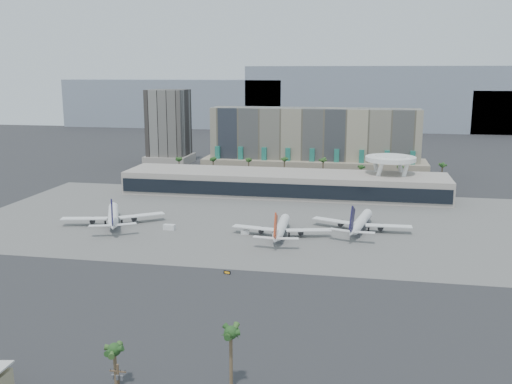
% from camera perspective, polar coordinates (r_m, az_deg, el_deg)
% --- Properties ---
extents(ground, '(900.00, 900.00, 0.00)m').
position_cam_1_polar(ground, '(200.00, -1.61, -6.83)').
color(ground, '#232326').
rests_on(ground, ground).
extents(apron_pad, '(260.00, 130.00, 0.06)m').
position_cam_1_polar(apron_pad, '(251.71, 1.06, -2.86)').
color(apron_pad, '#5B5B59').
rests_on(apron_pad, ground).
extents(mountain_ridge, '(680.00, 60.00, 70.00)m').
position_cam_1_polar(mountain_ridge, '(655.95, 9.69, 8.79)').
color(mountain_ridge, gray).
rests_on(mountain_ridge, ground).
extents(hotel, '(140.00, 30.00, 42.00)m').
position_cam_1_polar(hotel, '(363.76, 5.80, 4.39)').
color(hotel, gray).
rests_on(hotel, ground).
extents(office_tower, '(30.00, 30.00, 52.00)m').
position_cam_1_polar(office_tower, '(410.21, -8.71, 6.03)').
color(office_tower, black).
rests_on(office_tower, ground).
extents(terminal, '(170.00, 32.50, 14.50)m').
position_cam_1_polar(terminal, '(303.13, 2.81, 0.94)').
color(terminal, '#ACA297').
rests_on(terminal, ground).
extents(saucer_structure, '(26.00, 26.00, 21.89)m').
position_cam_1_polar(saucer_structure, '(304.75, 13.30, 2.97)').
color(saucer_structure, white).
rests_on(saucer_structure, ground).
extents(palm_row, '(157.80, 2.80, 13.10)m').
position_cam_1_polar(palm_row, '(335.98, 4.83, 2.69)').
color(palm_row, brown).
rests_on(palm_row, ground).
extents(airliner_left, '(40.97, 42.18, 15.59)m').
position_cam_1_polar(airliner_left, '(251.42, -14.09, -2.32)').
color(airliner_left, white).
rests_on(airliner_left, ground).
extents(airliner_centre, '(40.10, 41.29, 14.25)m').
position_cam_1_polar(airliner_centre, '(226.75, 2.51, -3.61)').
color(airliner_centre, white).
rests_on(airliner_centre, ground).
extents(airliner_right, '(40.94, 42.50, 14.78)m').
position_cam_1_polar(airliner_right, '(238.34, 10.41, -2.99)').
color(airliner_right, white).
rests_on(airliner_right, ground).
extents(service_vehicle_a, '(4.74, 2.40, 2.29)m').
position_cam_1_polar(service_vehicle_a, '(239.34, -8.67, -3.50)').
color(service_vehicle_a, silver).
rests_on(service_vehicle_a, ground).
extents(service_vehicle_b, '(3.80, 2.72, 1.76)m').
position_cam_1_polar(service_vehicle_b, '(230.57, -1.11, -4.03)').
color(service_vehicle_b, silver).
rests_on(service_vehicle_b, ground).
extents(taxiway_sign, '(2.42, 0.86, 1.09)m').
position_cam_1_polar(taxiway_sign, '(186.92, -2.91, -8.04)').
color(taxiway_sign, black).
rests_on(taxiway_sign, ground).
extents(near_palm_a, '(6.00, 6.00, 10.14)m').
position_cam_1_polar(near_palm_a, '(124.93, -13.95, -15.61)').
color(near_palm_a, brown).
rests_on(near_palm_a, ground).
extents(near_palm_b, '(6.00, 6.00, 14.22)m').
position_cam_1_polar(near_palm_b, '(119.15, -2.54, -14.52)').
color(near_palm_b, brown).
rests_on(near_palm_b, ground).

